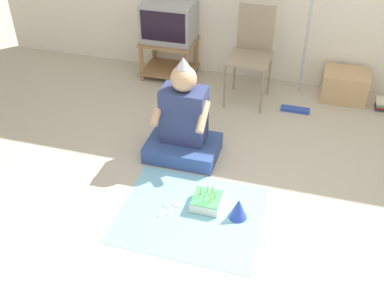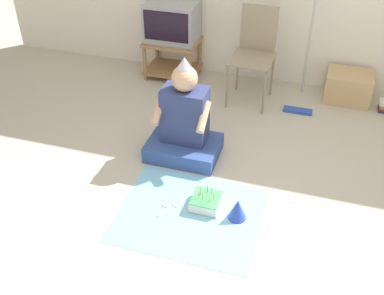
{
  "view_description": "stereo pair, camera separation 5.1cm",
  "coord_description": "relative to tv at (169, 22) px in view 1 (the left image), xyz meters",
  "views": [
    {
      "loc": [
        0.39,
        -2.32,
        2.34
      ],
      "look_at": [
        -0.35,
        0.29,
        0.35
      ],
      "focal_mm": 42.0,
      "sensor_mm": 36.0,
      "label": 1
    },
    {
      "loc": [
        0.44,
        -2.31,
        2.34
      ],
      "look_at": [
        -0.35,
        0.29,
        0.35
      ],
      "focal_mm": 42.0,
      "sensor_mm": 36.0,
      "label": 2
    }
  ],
  "objects": [
    {
      "name": "party_hat_blue",
      "position": [
        1.17,
        -2.01,
        -0.53
      ],
      "size": [
        0.14,
        0.14,
        0.16
      ],
      "color": "blue",
      "rests_on": "party_cloth"
    },
    {
      "name": "plastic_spoon_near",
      "position": [
        0.7,
        -2.03,
        -0.61
      ],
      "size": [
        0.05,
        0.14,
        0.01
      ],
      "color": "white",
      "rests_on": "party_cloth"
    },
    {
      "name": "dust_mop",
      "position": [
        1.43,
        -0.29,
        -0.25
      ],
      "size": [
        0.28,
        0.46,
        1.24
      ],
      "color": "#2D4CB2",
      "rests_on": "ground_plane"
    },
    {
      "name": "birthday_cake",
      "position": [
        0.92,
        -1.96,
        -0.57
      ],
      "size": [
        0.21,
        0.21,
        0.16
      ],
      "color": "white",
      "rests_on": "party_cloth"
    },
    {
      "name": "tv",
      "position": [
        0.0,
        0.0,
        0.0
      ],
      "size": [
        0.54,
        0.39,
        0.41
      ],
      "color": "#99999E",
      "rests_on": "tv_stand"
    },
    {
      "name": "party_cloth",
      "position": [
        0.83,
        -2.07,
        -0.62
      ],
      "size": [
        1.04,
        0.88,
        0.01
      ],
      "color": "#7FC6E0",
      "rests_on": "ground_plane"
    },
    {
      "name": "tv_stand",
      "position": [
        -0.0,
        -0.01,
        -0.37
      ],
      "size": [
        0.58,
        0.44,
        0.42
      ],
      "color": "#997047",
      "rests_on": "ground_plane"
    },
    {
      "name": "plastic_spoon_far",
      "position": [
        0.63,
        -2.06,
        -0.61
      ],
      "size": [
        0.04,
        0.14,
        0.01
      ],
      "color": "white",
      "rests_on": "party_cloth"
    },
    {
      "name": "ground_plane",
      "position": [
        1.1,
        -2.02,
        -0.62
      ],
      "size": [
        16.0,
        16.0,
        0.0
      ],
      "primitive_type": "plane",
      "color": "#BCB29E"
    },
    {
      "name": "cardboard_box_stack",
      "position": [
        1.88,
        -0.0,
        -0.47
      ],
      "size": [
        0.45,
        0.37,
        0.29
      ],
      "color": "tan",
      "rests_on": "ground_plane"
    },
    {
      "name": "folding_chair",
      "position": [
        0.93,
        -0.24,
        -0.09
      ],
      "size": [
        0.43,
        0.46,
        0.93
      ],
      "color": "gray",
      "rests_on": "ground_plane"
    },
    {
      "name": "person_seated",
      "position": [
        0.57,
        -1.37,
        -0.33
      ],
      "size": [
        0.6,
        0.44,
        0.89
      ],
      "color": "#334C8C",
      "rests_on": "ground_plane"
    }
  ]
}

